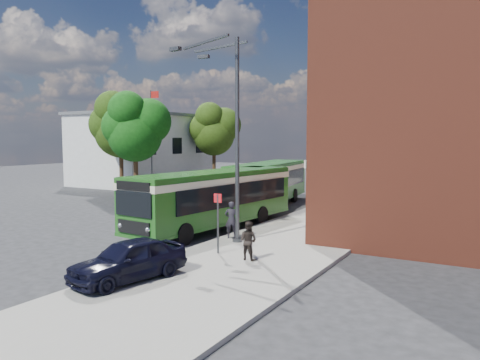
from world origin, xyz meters
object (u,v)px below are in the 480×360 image
Objects in this scene: bus_front at (214,194)px; bus_rear at (268,180)px; parked_car at (129,260)px; street_lamp at (230,136)px.

bus_rear is at bearing 99.12° from bus_front.
bus_rear reaches higher than parked_car.
street_lamp is 4.57m from bus_front.
street_lamp reaches higher than parked_car.
street_lamp reaches higher than bus_front.
street_lamp is 12.64m from bus_rear.
parked_car is (0.20, -6.62, -3.97)m from street_lamp.
street_lamp is 0.82× the size of bus_rear.
parked_car is (4.12, -18.26, -1.01)m from bus_rear.
bus_rear is 18.75m from parked_car.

